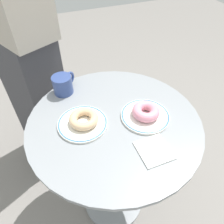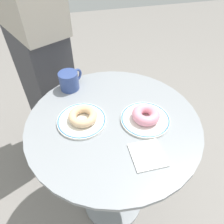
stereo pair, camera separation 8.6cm
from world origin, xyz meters
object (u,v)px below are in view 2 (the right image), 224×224
Objects in this scene: donut_pink_frosted at (146,115)px; person_figure at (36,42)px; donut_glazed at (83,116)px; plate_right at (145,119)px; paper_napkin at (147,155)px; cafe_table at (113,154)px; plate_left at (82,120)px; coffee_mug at (69,80)px.

person_figure reaches higher than donut_pink_frosted.
person_figure is (-0.17, 0.55, 0.07)m from donut_glazed.
plate_right is 1.69× the size of paper_napkin.
donut_glazed is 0.07× the size of person_figure.
plate_left is at bearing 168.97° from cafe_table.
plate_right is 0.11× the size of person_figure.
paper_napkin is (-0.05, -0.16, -0.03)m from donut_pink_frosted.
person_figure is at bearing 116.62° from cafe_table.
plate_right is at bearing -55.65° from person_figure.
plate_left reaches higher than paper_napkin.
person_figure reaches higher than plate_left.
plate_left is 1.78× the size of donut_pink_frosted.
plate_left is at bearing -73.54° from person_figure.
plate_left is 0.99× the size of plate_right.
donut_pink_frosted is 0.17m from paper_napkin.
paper_napkin is (0.08, -0.19, 0.24)m from cafe_table.
donut_glazed is 0.23m from coffee_mug.
coffee_mug reaches higher than plate_right.
plate_left is 0.11× the size of person_figure.
cafe_table is at bearing 166.53° from plate_right.
cafe_table is 0.32m from paper_napkin.
donut_glazed is at bearing 167.26° from donut_pink_frosted.
paper_napkin is (0.20, -0.22, -0.00)m from plate_left.
plate_right is (0.13, -0.03, 0.25)m from cafe_table.
person_figure is (-0.16, 0.55, 0.09)m from plate_left.
plate_right is 0.74m from person_figure.
person_figure is (-0.14, 0.32, 0.05)m from coffee_mug.
donut_pink_frosted is at bearing -46.28° from coffee_mug.
coffee_mug reaches higher than donut_pink_frosted.
plate_right is 0.40m from coffee_mug.
donut_pink_frosted is 0.94× the size of paper_napkin.
person_figure reaches higher than paper_napkin.
plate_left is 0.58m from person_figure.
paper_napkin is at bearing -68.55° from cafe_table.
plate_right is at bearing -12.26° from plate_left.
coffee_mug is (-0.15, 0.25, 0.28)m from cafe_table.
plate_left is 0.26m from donut_pink_frosted.
coffee_mug reaches higher than donut_glazed.
coffee_mug is at bearing 120.01° from cafe_table.
plate_left is at bearing 132.87° from paper_napkin.
coffee_mug is (-0.03, 0.23, 0.01)m from donut_glazed.
plate_right is at bearing 72.84° from paper_napkin.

